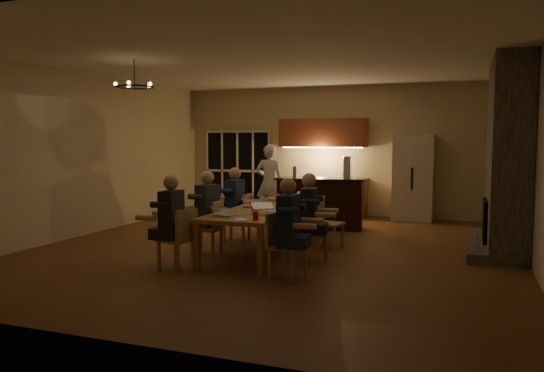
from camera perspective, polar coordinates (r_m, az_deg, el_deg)
The scene contains 45 objects.
floor at distance 9.23m, azimuth 0.40°, elevation -6.76°, with size 9.00×9.00×0.00m, color brown.
back_wall at distance 13.38m, azimuth 7.03°, elevation 3.76°, with size 8.00×0.04×3.20m, color beige.
left_wall at distance 11.07m, azimuth -19.59°, elevation 3.26°, with size 0.04×9.00×3.20m, color beige.
right_wall at distance 8.55m, azimuth 26.67°, elevation 2.59°, with size 0.04×9.00×3.20m, color beige.
ceiling at distance 9.13m, azimuth 0.41°, elevation 13.43°, with size 8.00×9.00×0.04m, color white.
french_doors at distance 14.22m, azimuth -3.70°, elevation 1.64°, with size 1.86×0.08×2.10m, color black.
fireplace at distance 9.72m, azimuth 24.02°, elevation 2.91°, with size 0.58×2.50×3.20m, color #6A6153.
kitchenette at distance 13.15m, azimuth 5.41°, elevation 2.01°, with size 2.24×0.68×2.40m, color brown, non-canonical shape.
refrigerator at distance 12.73m, azimuth 14.96°, elevation 0.86°, with size 0.90×0.68×2.00m, color beige.
dining_table at distance 8.92m, azimuth -0.50°, elevation -4.72°, with size 1.10×3.23×0.75m, color #AA8844.
bar_island at distance 11.27m, azimuth 5.19°, elevation -1.86°, with size 1.86×0.68×1.08m, color black.
chair_left_near at distance 7.85m, azimuth -10.23°, elevation -5.62°, with size 0.44×0.44×0.89m, color tan, non-canonical shape.
chair_left_mid at distance 8.74m, azimuth -7.05°, elevation -4.50°, with size 0.44×0.44×0.89m, color tan, non-canonical shape.
chair_left_far at distance 9.78m, azimuth -3.81°, elevation -3.46°, with size 0.44×0.44×0.89m, color tan, non-canonical shape.
chair_right_near at distance 7.21m, azimuth 1.70°, elevation -6.49°, with size 0.44×0.44×0.89m, color tan, non-canonical shape.
chair_right_mid at distance 8.20m, azimuth 4.20°, elevation -5.10°, with size 0.44×0.44×0.89m, color tan, non-canonical shape.
chair_right_far at distance 9.25m, azimuth 6.15°, elevation -3.96°, with size 0.44×0.44×0.89m, color tan, non-canonical shape.
person_left_near at distance 7.81m, azimuth -10.74°, elevation -3.86°, with size 0.60×0.60×1.38m, color #23252D, non-canonical shape.
person_right_near at distance 7.10m, azimuth 1.74°, elevation -4.66°, with size 0.60×0.60×1.38m, color navy, non-canonical shape.
person_left_mid at distance 8.75m, azimuth -6.93°, elevation -2.86°, with size 0.60×0.60×1.38m, color #363C40, non-canonical shape.
person_right_mid at distance 8.10m, azimuth 3.98°, elevation -3.46°, with size 0.60×0.60×1.38m, color #23252D, non-canonical shape.
person_left_far at distance 9.71m, azimuth -3.99°, elevation -2.05°, with size 0.60×0.60×1.38m, color navy, non-canonical shape.
standing_person at distance 12.34m, azimuth -0.27°, elevation 0.38°, with size 0.65×0.42×1.77m, color silver.
chandelier at distance 9.18m, azimuth -14.58°, elevation 10.28°, with size 0.63×0.63×0.03m, color black.
laptop_a at distance 7.94m, azimuth -5.11°, elevation -2.38°, with size 0.32×0.28×0.23m, color silver, non-canonical shape.
laptop_b at distance 8.00m, azimuth -0.84°, elevation -2.31°, with size 0.32×0.28×0.23m, color silver, non-canonical shape.
laptop_c at distance 8.96m, azimuth -2.03°, elevation -1.53°, with size 0.32×0.28×0.23m, color silver, non-canonical shape.
laptop_d at distance 8.77m, azimuth 1.39°, elevation -1.67°, with size 0.32×0.28×0.23m, color silver, non-canonical shape.
laptop_e at distance 9.91m, azimuth 0.69°, elevation -0.89°, with size 0.32×0.28×0.23m, color silver, non-canonical shape.
laptop_f at distance 9.73m, azimuth 3.27°, elevation -1.01°, with size 0.32×0.28×0.23m, color silver, non-canonical shape.
mug_front at distance 8.46m, azimuth -1.61°, elevation -2.35°, with size 0.09×0.09×0.10m, color silver.
mug_mid at distance 9.37m, azimuth 1.19°, elevation -1.63°, with size 0.08×0.08×0.10m, color silver.
mug_back at distance 9.71m, azimuth -1.09°, elevation -1.39°, with size 0.09×0.09×0.10m, color silver.
redcup_near at distance 7.48m, azimuth -1.78°, elevation -3.24°, with size 0.08×0.08×0.12m, color red.
redcup_mid at distance 9.35m, azimuth -2.23°, elevation -1.58°, with size 0.09×0.09×0.12m, color red.
redcup_far at distance 10.17m, azimuth 3.47°, elevation -1.05°, with size 0.08×0.08×0.12m, color red.
can_silver at distance 8.17m, azimuth -2.02°, elevation -2.53°, with size 0.07×0.07×0.12m, color #B2B2B7.
can_cola at distance 10.24m, azimuth 1.49°, elevation -1.01°, with size 0.07×0.07×0.12m, color #3F0F0C.
can_right at distance 9.07m, azimuth 2.31°, elevation -1.78°, with size 0.06×0.06×0.12m, color #B2B2B7.
plate_near at distance 8.30m, azimuth 0.17°, elevation -2.77°, with size 0.25×0.25×0.02m, color silver.
plate_left at distance 8.21m, azimuth -5.01°, elevation -2.87°, with size 0.23×0.23×0.02m, color silver.
plate_far at distance 9.45m, azimuth 3.17°, elevation -1.83°, with size 0.23×0.23×0.02m, color silver.
notepad at distance 7.48m, azimuth -3.28°, elevation -3.65°, with size 0.15×0.21×0.01m, color white.
bar_bottle at distance 11.23m, azimuth 2.44°, elevation 1.52°, with size 0.08×0.08×0.24m, color #99999E.
bar_blender at distance 11.10m, azimuth 8.03°, elevation 2.00°, with size 0.15×0.15×0.46m, color silver.
Camera 1 is at (3.07, -8.50, 1.88)m, focal length 35.00 mm.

